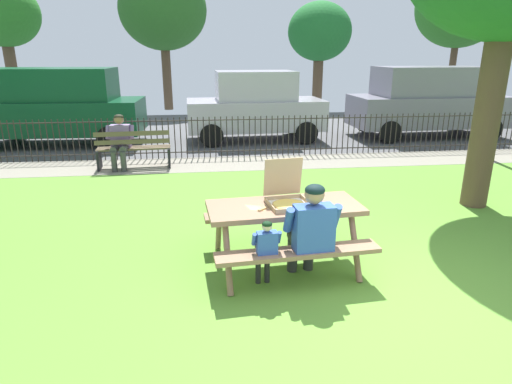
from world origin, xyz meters
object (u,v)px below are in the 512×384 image
Objects in this scene: lamp_post_walkway at (510,48)px; parked_car_left at (56,105)px; parked_car_center at (255,106)px; parked_car_right at (429,100)px; child_at_table at (266,247)px; adult_at_table at (310,229)px; far_tree_center at (320,33)px; picnic_table_foreground at (284,219)px; far_tree_midright at (460,7)px; park_bench_left at (134,150)px; person_on_park_bench at (120,139)px; far_tree_midleft at (163,10)px; pizza_slice_on_table at (256,208)px; pizza_box_open at (287,196)px; far_tree_left at (3,15)px.

lamp_post_walkway is 0.91× the size of parked_car_left.
parked_car_center is 5.29m from parked_car_right.
parked_car_left is 1.17× the size of parked_car_center.
adult_at_table is at bearing 8.05° from child_at_table.
far_tree_center reaches higher than parked_car_right.
far_tree_midright is (10.93, 15.53, 3.84)m from picnic_table_foreground.
person_on_park_bench is (-0.28, 0.02, 0.24)m from park_bench_left.
lamp_post_walkway is 13.79m from far_tree_midleft.
pizza_slice_on_table is at bearing -168.60° from picnic_table_foreground.
park_bench_left is 0.35× the size of parked_car_right.
park_bench_left is at bearing -123.06° from far_tree_center.
far_tree_center is (9.33, 7.65, 2.22)m from parked_car_left.
parked_car_left is at bearing 122.43° from pizza_box_open.
parked_car_center is 0.67× the size of far_tree_midleft.
lamp_post_walkway is (5.90, 4.70, 1.71)m from pizza_box_open.
far_tree_left is (-4.05, 7.65, 2.83)m from parked_car_left.
parked_car_center reaches higher than person_on_park_bench.
far_tree_midleft reaches higher than park_bench_left.
pizza_slice_on_table is 0.07× the size of parked_car_center.
child_at_table is at bearing -119.61° from pizza_box_open.
far_tree_midleft is at bearing 99.58° from adult_at_table.
park_bench_left is at bearing 111.59° from child_at_table.
far_tree_left reaches higher than parked_car_left.
pizza_box_open is 0.09× the size of far_tree_midright.
pizza_box_open is 5.71m from person_on_park_bench.
far_tree_midleft is (2.45, 7.65, 3.09)m from parked_car_left.
far_tree_midleft is (-2.70, 16.02, 3.53)m from adult_at_table.
park_bench_left is 12.92m from far_tree_center.
park_bench_left is at bearing -89.94° from far_tree_midleft.
child_at_table is 0.51× the size of park_bench_left.
picnic_table_foreground is at bearing -61.00° from person_on_park_bench.
picnic_table_foreground is at bearing -80.85° from far_tree_midleft.
park_bench_left is at bearing 113.07° from pizza_slice_on_table.
parked_car_right is 8.10m from far_tree_center.
park_bench_left is 3.87m from parked_car_left.
parked_car_center is 8.83m from far_tree_midleft.
far_tree_center reaches higher than lamp_post_walkway.
adult_at_table is 10.11m from parked_car_right.
far_tree_left is 0.90× the size of far_tree_midleft.
lamp_post_walkway reaches higher than adult_at_table.
far_tree_left is at bearing 121.67° from park_bench_left.
person_on_park_bench is 0.19× the size of far_tree_midright.
adult_at_table is at bearing -37.68° from pizza_slice_on_table.
parked_car_center is at bearing 85.85° from picnic_table_foreground.
pizza_slice_on_table reaches higher than picnic_table_foreground.
far_tree_midleft is (-8.43, 10.79, 1.61)m from lamp_post_walkway.
picnic_table_foreground is at bearing -59.91° from far_tree_left.
person_on_park_bench is at bearing -91.46° from far_tree_midleft.
parked_car_left is (-4.61, 7.95, 0.32)m from pizza_slice_on_table.
parked_car_right reaches higher than picnic_table_foreground.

